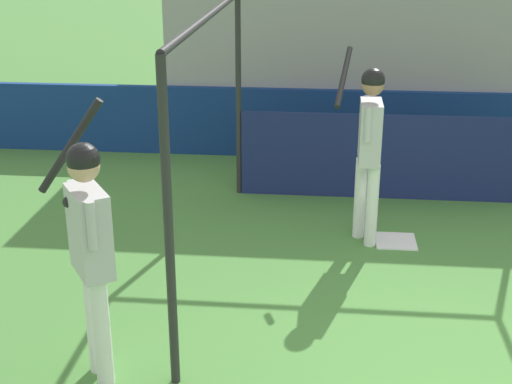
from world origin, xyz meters
name	(u,v)px	position (x,y,z in m)	size (l,w,h in m)	color
outfield_wall	(404,126)	(0.00, 5.68, 0.51)	(24.00, 0.12, 1.02)	navy
bleacher_section	(397,33)	(0.00, 7.74, 1.54)	(7.05, 4.00, 3.10)	#9E9E99
batting_cage	(387,128)	(-0.46, 3.29, 1.15)	(3.62, 4.16, 2.54)	#282828
home_plate	(396,241)	(-0.33, 2.75, 0.01)	(0.44, 0.44, 0.02)	white
player_batter	(369,138)	(-0.69, 2.76, 1.18)	(0.51, 0.93, 2.03)	white
player_waiting	(90,240)	(-2.82, 0.03, 1.16)	(0.67, 0.62, 2.13)	white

